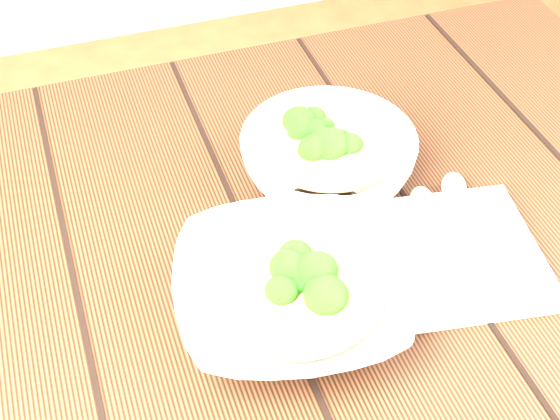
# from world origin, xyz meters

# --- Properties ---
(table) EXTENTS (1.20, 0.80, 0.75)m
(table) POSITION_xyz_m (0.00, 0.00, 0.63)
(table) COLOR #3B1E11
(table) RESTS_ON ground
(soup_bowl_front) EXTENTS (0.28, 0.28, 0.07)m
(soup_bowl_front) POSITION_xyz_m (-0.01, -0.10, 0.78)
(soup_bowl_front) COLOR white
(soup_bowl_front) RESTS_ON table
(soup_bowl_back) EXTENTS (0.24, 0.24, 0.08)m
(soup_bowl_back) POSITION_xyz_m (0.10, 0.08, 0.79)
(soup_bowl_back) COLOR white
(soup_bowl_back) RESTS_ON table
(trivet) EXTENTS (0.14, 0.14, 0.03)m
(trivet) POSITION_xyz_m (0.07, 0.01, 0.76)
(trivet) COLOR black
(trivet) RESTS_ON table
(napkin) EXTENTS (0.26, 0.22, 0.01)m
(napkin) POSITION_xyz_m (0.17, -0.09, 0.76)
(napkin) COLOR beige
(napkin) RESTS_ON table
(spoon_left) EXTENTS (0.09, 0.18, 0.01)m
(spoon_left) POSITION_xyz_m (0.17, -0.05, 0.77)
(spoon_left) COLOR #BAB7A4
(spoon_left) RESTS_ON napkin
(spoon_right) EXTENTS (0.11, 0.18, 0.01)m
(spoon_right) POSITION_xyz_m (0.22, -0.03, 0.77)
(spoon_right) COLOR #BAB7A4
(spoon_right) RESTS_ON napkin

